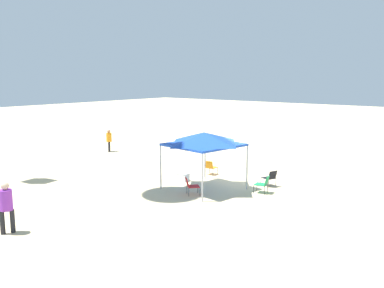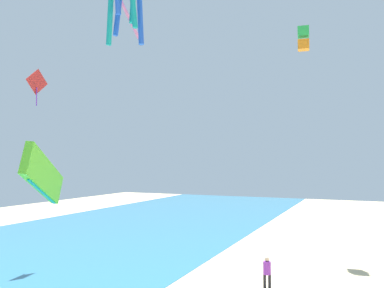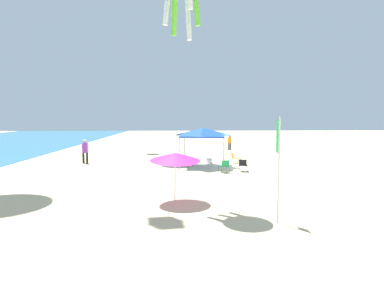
# 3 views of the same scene
# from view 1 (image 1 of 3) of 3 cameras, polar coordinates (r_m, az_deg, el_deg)

# --- Properties ---
(ground) EXTENTS (120.00, 120.00, 0.10)m
(ground) POSITION_cam_1_polar(r_m,az_deg,el_deg) (22.25, 6.87, -5.01)
(ground) COLOR beige
(canopy_tent) EXTENTS (3.38, 3.48, 2.78)m
(canopy_tent) POSITION_cam_1_polar(r_m,az_deg,el_deg) (19.85, 1.64, 0.66)
(canopy_tent) COLOR #B7B7BC
(canopy_tent) RESTS_ON ground
(folding_chair_right_of_tent) EXTENTS (0.72, 0.65, 0.82)m
(folding_chair_right_of_tent) POSITION_cam_1_polar(r_m,az_deg,el_deg) (19.85, 9.73, -5.29)
(folding_chair_right_of_tent) COLOR black
(folding_chair_right_of_tent) RESTS_ON ground
(folding_chair_left_of_tent) EXTENTS (0.59, 0.68, 0.82)m
(folding_chair_left_of_tent) POSITION_cam_1_polar(r_m,az_deg,el_deg) (23.09, 2.51, -3.09)
(folding_chair_left_of_tent) COLOR black
(folding_chair_left_of_tent) RESTS_ON ground
(folding_chair_near_cooler) EXTENTS (0.75, 0.68, 0.82)m
(folding_chair_near_cooler) POSITION_cam_1_polar(r_m,az_deg,el_deg) (21.07, 10.65, -4.46)
(folding_chair_near_cooler) COLOR black
(folding_chair_near_cooler) RESTS_ON ground
(folding_chair_facing_ocean) EXTENTS (0.80, 0.81, 0.82)m
(folding_chair_facing_ocean) POSITION_cam_1_polar(r_m,az_deg,el_deg) (19.25, -0.16, -5.61)
(folding_chair_facing_ocean) COLOR black
(folding_chair_facing_ocean) RESTS_ON ground
(cooler_box) EXTENTS (0.62, 0.42, 0.40)m
(cooler_box) POSITION_cam_1_polar(r_m,az_deg,el_deg) (21.87, -1.24, -4.52)
(cooler_box) COLOR white
(cooler_box) RESTS_ON ground
(person_by_tent) EXTENTS (0.44, 0.47, 1.84)m
(person_by_tent) POSITION_cam_1_polar(r_m,az_deg,el_deg) (15.88, -24.08, -7.43)
(person_by_tent) COLOR black
(person_by_tent) RESTS_ON ground
(person_far_stroller) EXTENTS (0.38, 0.38, 1.60)m
(person_far_stroller) POSITION_cam_1_polar(r_m,az_deg,el_deg) (30.60, -11.29, 0.70)
(person_far_stroller) COLOR black
(person_far_stroller) RESTS_ON ground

